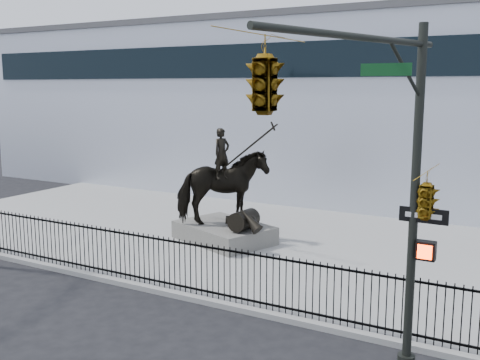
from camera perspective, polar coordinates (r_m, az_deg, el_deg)
The scene contains 7 objects.
ground at distance 15.53m, azimuth -10.42°, elevation -12.62°, with size 120.00×120.00×0.00m, color black.
plaza at distance 21.06m, azimuth 1.87°, elevation -6.30°, with size 30.00×12.00×0.15m, color gray.
building at distance 32.39m, azimuth 12.65°, elevation 6.97°, with size 44.00×14.00×9.00m, color silver.
picket_fence at distance 16.15m, azimuth -7.66°, elevation -8.28°, with size 22.10×0.10×1.50m.
statue_plinth at distance 20.81m, azimuth -1.64°, elevation -5.36°, with size 3.42×2.35×0.64m, color #52504B.
equestrian_statue at distance 20.39m, azimuth -1.54°, elevation -0.88°, with size 4.14×3.34×3.71m.
traffic_signal_right at distance 9.48m, azimuth 11.70°, elevation 3.49°, with size 2.17×6.86×7.00m.
Camera 1 is at (9.31, -10.99, 5.81)m, focal length 42.00 mm.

